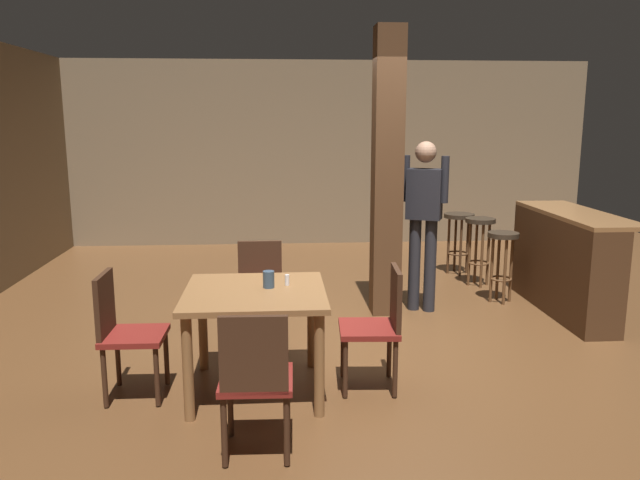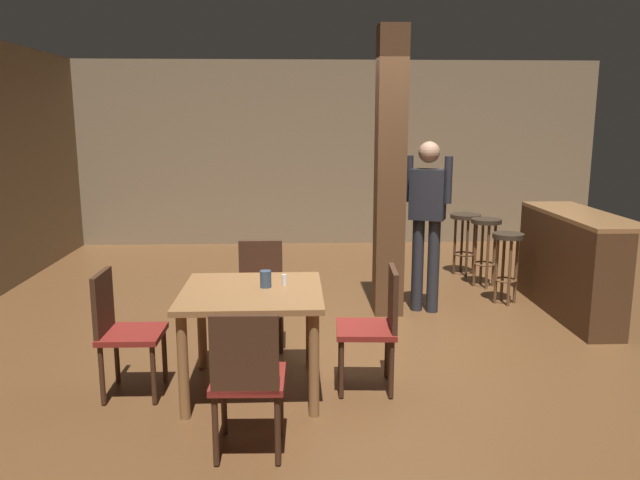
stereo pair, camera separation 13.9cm
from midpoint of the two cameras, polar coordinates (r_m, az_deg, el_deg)
The scene contains 15 objects.
ground_plane at distance 5.59m, azimuth 5.57°, elevation -9.29°, with size 10.80×10.80×0.00m, color brown.
wall_back at distance 9.73m, azimuth 2.00°, elevation 7.90°, with size 8.00×0.10×2.80m, color #756047.
pillar at distance 6.14m, azimuth 7.07°, elevation 5.94°, with size 0.28×0.28×2.80m, color #4C301C.
dining_table at distance 4.46m, azimuth -5.34°, elevation -6.02°, with size 0.99×0.99×0.75m.
chair_north at distance 5.39m, azimuth -4.73°, elevation -4.41°, with size 0.42×0.42×0.89m.
chair_west at distance 4.60m, azimuth -16.90°, elevation -7.59°, with size 0.43×0.43×0.89m.
chair_east at distance 4.53m, azimuth 6.05°, elevation -7.47°, with size 0.44×0.44×0.89m.
chair_south at distance 3.64m, azimuth -5.57°, elevation -12.21°, with size 0.43×0.43×0.89m.
napkin_cup at distance 4.47m, azimuth -4.10°, elevation -3.58°, with size 0.08×0.08×0.12m, color #33475B.
salt_shaker at distance 4.52m, azimuth -2.40°, elevation -3.65°, with size 0.03×0.03×0.08m, color silver.
standing_person at distance 6.31m, azimuth 10.40°, elevation 2.34°, with size 0.46×0.32×1.72m.
bar_counter at distance 6.72m, azimuth 22.38°, elevation -1.96°, with size 0.56×1.76×1.02m.
bar_stool_near at distance 6.86m, azimuth 17.31°, elevation -1.06°, with size 0.32×0.32×0.76m.
bar_stool_mid at distance 7.48m, azimuth 15.42°, elevation 0.33°, with size 0.35×0.35×0.80m.
bar_stool_far at distance 8.01m, azimuth 13.61°, elevation 1.01°, with size 0.38×0.38×0.77m.
Camera 2 is at (-0.70, -5.19, 1.95)m, focal length 35.00 mm.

